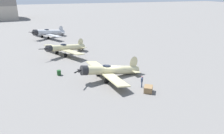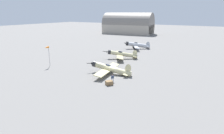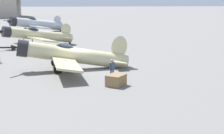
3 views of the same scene
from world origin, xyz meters
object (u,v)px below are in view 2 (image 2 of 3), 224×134
at_px(airplane_far_line, 137,45).
at_px(windsock_mast, 47,48).
at_px(airplane_foreground, 110,69).
at_px(fuel_drum, 95,64).
at_px(ground_crew_mechanic, 112,78).
at_px(equipment_crate, 109,83).
at_px(airplane_mid_apron, 121,54).

distance_m(airplane_far_line, windsock_mast, 38.97).
bearing_deg(airplane_foreground, airplane_far_line, -86.06).
relative_size(airplane_far_line, fuel_drum, 14.45).
distance_m(ground_crew_mechanic, fuel_drum, 13.88).
bearing_deg(windsock_mast, ground_crew_mechanic, -93.75).
xyz_separation_m(airplane_foreground, fuel_drum, (3.87, 7.48, -0.92)).
xyz_separation_m(equipment_crate, fuel_drum, (10.20, 11.10, -0.01)).
xyz_separation_m(airplane_far_line, ground_crew_mechanic, (-38.75, -11.15, -0.55)).
xyz_separation_m(equipment_crate, windsock_mast, (3.10, 21.93, 4.68)).
bearing_deg(airplane_foreground, equipment_crate, 111.05).
distance_m(airplane_foreground, airplane_far_line, 34.96).
relative_size(ground_crew_mechanic, windsock_mast, 0.30).
relative_size(equipment_crate, windsock_mast, 0.31).
bearing_deg(airplane_foreground, windsock_mast, 1.22).
xyz_separation_m(airplane_foreground, airplane_far_line, (34.10, 7.69, 0.25)).
distance_m(airplane_far_line, ground_crew_mechanic, 40.33).
relative_size(airplane_far_line, equipment_crate, 6.79).
xyz_separation_m(airplane_mid_apron, windsock_mast, (-18.58, 13.26, 3.58)).
bearing_deg(windsock_mast, airplane_foreground, -80.01).
xyz_separation_m(airplane_foreground, windsock_mast, (-3.22, 18.30, 3.77)).
bearing_deg(airplane_mid_apron, ground_crew_mechanic, 82.84).
bearing_deg(equipment_crate, fuel_drum, 47.43).
xyz_separation_m(airplane_mid_apron, ground_crew_mechanic, (-20.00, -8.50, -0.49)).
height_order(equipment_crate, fuel_drum, equipment_crate).
relative_size(airplane_mid_apron, equipment_crate, 6.30).
height_order(airplane_mid_apron, fuel_drum, airplane_mid_apron).
height_order(equipment_crate, windsock_mast, windsock_mast).
bearing_deg(airplane_far_line, fuel_drum, 59.83).
bearing_deg(windsock_mast, equipment_crate, -98.05).
bearing_deg(equipment_crate, windsock_mast, 81.95).
bearing_deg(fuel_drum, airplane_foreground, -117.38).
distance_m(fuel_drum, windsock_mast, 13.77).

